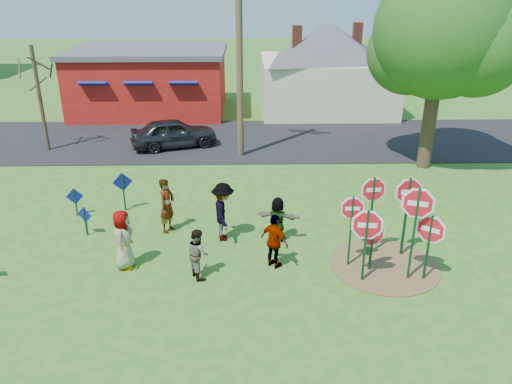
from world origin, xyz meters
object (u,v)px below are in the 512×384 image
person_b (167,205)px  leafy_tree (444,39)px  stop_sign_b (373,197)px  person_a (123,239)px  utility_pole (239,44)px  stop_sign_d (408,198)px  stop_sign_a (367,230)px  stop_sign_c (417,213)px  suv (174,133)px

person_b → leafy_tree: (10.75, 6.01, 4.62)m
stop_sign_b → person_a: stop_sign_b is taller
utility_pole → stop_sign_d: bearing=-62.0°
stop_sign_a → stop_sign_d: 2.07m
stop_sign_b → utility_pole: size_ratio=0.28×
person_a → utility_pole: size_ratio=0.18×
person_a → leafy_tree: size_ratio=0.21×
stop_sign_c → suv: size_ratio=0.70×
stop_sign_b → stop_sign_d: 1.06m
stop_sign_b → suv: bearing=117.5°
suv → utility_pole: utility_pole is taller
stop_sign_d → person_b: size_ratio=1.44×
person_a → utility_pole: 11.26m
stop_sign_c → person_a: 8.23m
stop_sign_c → suv: stop_sign_c is taller
stop_sign_a → person_b: bearing=160.5°
stop_sign_c → leafy_tree: (3.58, 9.07, 3.50)m
stop_sign_b → utility_pole: 10.70m
stop_sign_d → leafy_tree: (3.39, 7.74, 3.64)m
stop_sign_b → stop_sign_c: bearing=-62.4°
stop_sign_a → stop_sign_c: stop_sign_c is taller
stop_sign_a → stop_sign_d: stop_sign_d is taller
stop_sign_c → stop_sign_d: 1.34m
stop_sign_d → person_a: 8.37m
stop_sign_d → person_a: stop_sign_d is taller
person_b → suv: 9.03m
leafy_tree → utility_pole: bearing=169.0°
utility_pole → person_b: bearing=-107.2°
stop_sign_d → person_a: (-8.29, -0.52, -1.01)m
person_a → utility_pole: bearing=-16.0°
stop_sign_d → person_b: 7.62m
stop_sign_b → suv: stop_sign_b is taller
person_a → person_b: person_b is taller
stop_sign_b → leafy_tree: leafy_tree is taller
person_b → stop_sign_d: bearing=-79.0°
utility_pole → person_a: bearing=-108.4°
stop_sign_c → suv: (-8.12, 12.04, -1.29)m
suv → utility_pole: size_ratio=0.43×
stop_sign_a → utility_pole: (-3.49, 10.76, 3.58)m
person_b → stop_sign_c: bearing=-88.8°
person_a → suv: 11.23m
stop_sign_a → stop_sign_b: bearing=80.0°
person_a → leafy_tree: leafy_tree is taller
stop_sign_a → suv: bearing=127.9°
person_a → person_b: 2.44m
stop_sign_d → utility_pole: size_ratio=0.27×
stop_sign_c → suv: bearing=142.0°
suv → stop_sign_d: bearing=-160.7°
stop_sign_c → stop_sign_b: bearing=142.1°
stop_sign_d → person_a: size_ratio=1.49×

